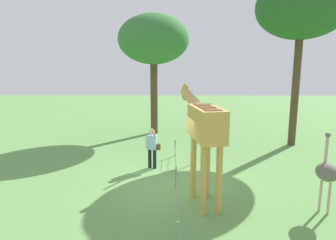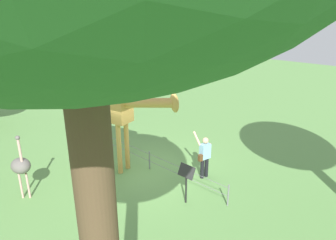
{
  "view_description": "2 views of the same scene",
  "coord_description": "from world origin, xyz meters",
  "px_view_note": "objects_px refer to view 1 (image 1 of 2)",
  "views": [
    {
      "loc": [
        -9.37,
        0.2,
        4.06
      ],
      "look_at": [
        0.03,
        0.34,
        2.3
      ],
      "focal_mm": 31.94,
      "sensor_mm": 36.0,
      "label": 1
    },
    {
      "loc": [
        7.54,
        -7.16,
        5.8
      ],
      "look_at": [
        0.39,
        0.71,
        1.94
      ],
      "focal_mm": 32.43,
      "sensor_mm": 36.0,
      "label": 2
    }
  ],
  "objects_px": {
    "visitor": "(152,146)",
    "info_sign": "(194,142)",
    "ostrich": "(327,172)",
    "giraffe": "(203,126)",
    "tree_east": "(302,8)",
    "tree_northeast": "(154,40)"
  },
  "relations": [
    {
      "from": "giraffe",
      "to": "ostrich",
      "type": "distance_m",
      "value": 3.56
    },
    {
      "from": "tree_east",
      "to": "visitor",
      "type": "bearing_deg",
      "value": 117.63
    },
    {
      "from": "giraffe",
      "to": "ostrich",
      "type": "relative_size",
      "value": 1.71
    },
    {
      "from": "ostrich",
      "to": "tree_east",
      "type": "bearing_deg",
      "value": -14.84
    },
    {
      "from": "visitor",
      "to": "info_sign",
      "type": "height_order",
      "value": "visitor"
    },
    {
      "from": "giraffe",
      "to": "visitor",
      "type": "bearing_deg",
      "value": 31.09
    },
    {
      "from": "tree_east",
      "to": "info_sign",
      "type": "distance_m",
      "value": 8.32
    },
    {
      "from": "giraffe",
      "to": "visitor",
      "type": "height_order",
      "value": "giraffe"
    },
    {
      "from": "visitor",
      "to": "tree_east",
      "type": "distance_m",
      "value": 9.65
    },
    {
      "from": "visitor",
      "to": "info_sign",
      "type": "bearing_deg",
      "value": -73.07
    },
    {
      "from": "ostrich",
      "to": "tree_east",
      "type": "distance_m",
      "value": 9.18
    },
    {
      "from": "tree_northeast",
      "to": "visitor",
      "type": "bearing_deg",
      "value": -177.27
    },
    {
      "from": "giraffe",
      "to": "tree_east",
      "type": "height_order",
      "value": "tree_east"
    },
    {
      "from": "info_sign",
      "to": "tree_east",
      "type": "bearing_deg",
      "value": -59.31
    },
    {
      "from": "visitor",
      "to": "info_sign",
      "type": "relative_size",
      "value": 1.3
    },
    {
      "from": "giraffe",
      "to": "tree_east",
      "type": "xyz_separation_m",
      "value": [
        6.38,
        -5.19,
        4.36
      ]
    },
    {
      "from": "giraffe",
      "to": "ostrich",
      "type": "xyz_separation_m",
      "value": [
        -0.74,
        -3.3,
        -1.11
      ]
    },
    {
      "from": "ostrich",
      "to": "giraffe",
      "type": "bearing_deg",
      "value": 77.37
    },
    {
      "from": "visitor",
      "to": "tree_northeast",
      "type": "relative_size",
      "value": 0.25
    },
    {
      "from": "visitor",
      "to": "ostrich",
      "type": "relative_size",
      "value": 0.76
    },
    {
      "from": "tree_northeast",
      "to": "tree_east",
      "type": "bearing_deg",
      "value": -109.88
    },
    {
      "from": "info_sign",
      "to": "giraffe",
      "type": "bearing_deg",
      "value": -179.7
    }
  ]
}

